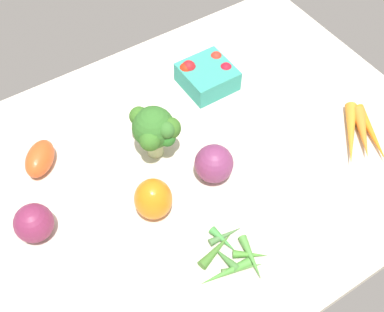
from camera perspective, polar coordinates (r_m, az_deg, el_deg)
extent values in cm
cube|color=beige|center=(104.50, 0.00, -0.99)|extent=(104.00, 76.00, 2.00)
cube|color=teal|center=(116.71, 1.75, 8.95)|extent=(11.15, 11.15, 5.04)
sphere|color=red|center=(116.19, 3.85, 9.82)|extent=(2.91, 2.91, 2.91)
sphere|color=red|center=(115.64, -0.37, 9.99)|extent=(3.23, 3.23, 3.23)
sphere|color=red|center=(118.70, 2.74, 11.08)|extent=(2.79, 2.79, 2.79)
sphere|color=red|center=(115.61, -0.67, 9.80)|extent=(3.13, 3.13, 3.13)
sphere|color=#792649|center=(96.03, -17.46, -7.23)|extent=(7.25, 7.25, 7.25)
ellipsoid|color=#DF5121|center=(105.46, -16.82, -0.27)|extent=(9.82, 10.05, 5.24)
ellipsoid|color=orange|center=(93.71, -4.40, -4.87)|extent=(7.77, 7.77, 8.71)
cone|color=orange|center=(111.78, 17.53, 2.39)|extent=(13.24, 13.68, 2.64)
cone|color=orange|center=(112.52, 18.76, 2.45)|extent=(9.88, 12.16, 2.90)
cone|color=orange|center=(113.50, 19.71, 2.35)|extent=(8.08, 15.18, 2.20)
cone|color=#479036|center=(90.51, 3.72, -13.07)|extent=(10.04, 2.96, 1.74)
cone|color=#4D8F3C|center=(92.16, 6.76, -11.39)|extent=(3.78, 8.98, 1.71)
cone|color=#52833D|center=(91.37, 5.78, -12.50)|extent=(7.71, 3.86, 1.34)
cone|color=#497940|center=(94.01, 3.86, -8.90)|extent=(6.95, 1.99, 1.43)
cone|color=#409040|center=(93.36, 3.62, -9.51)|extent=(2.71, 6.46, 1.60)
cone|color=#478A2F|center=(92.51, 6.64, -11.03)|extent=(6.05, 4.95, 1.55)
cone|color=#44792C|center=(92.25, 2.80, -10.52)|extent=(8.63, 4.23, 1.97)
cone|color=#447E39|center=(91.76, 3.76, -11.42)|extent=(2.79, 6.27, 1.69)
sphere|color=#78315D|center=(98.72, 2.50, -0.86)|extent=(7.75, 7.75, 7.75)
cylinder|color=#AABC81|center=(103.64, -4.20, 1.25)|extent=(3.44, 3.44, 4.75)
sphere|color=#316B27|center=(99.35, -4.39, 3.25)|extent=(8.54, 8.54, 8.54)
sphere|color=#366E2B|center=(96.56, -2.90, 2.96)|extent=(3.36, 3.36, 3.36)
sphere|color=#386D23|center=(97.97, -2.51, 3.17)|extent=(4.40, 4.40, 4.40)
sphere|color=#2B7326|center=(98.37, -2.86, 2.06)|extent=(3.50, 3.50, 3.50)
sphere|color=#366E24|center=(97.11, -4.75, 1.78)|extent=(4.31, 4.31, 4.31)
sphere|color=#386D23|center=(99.98, -6.01, 4.49)|extent=(3.93, 3.93, 3.93)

